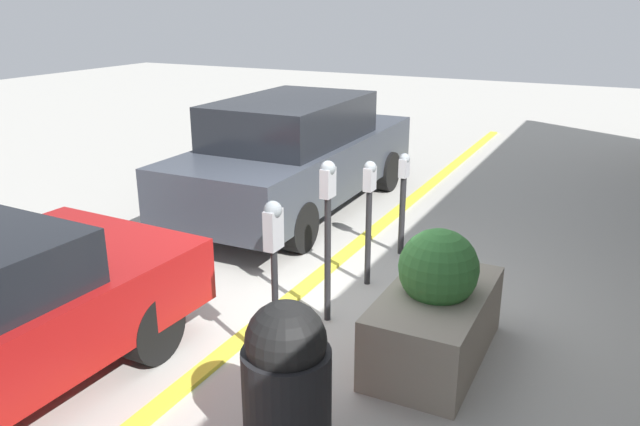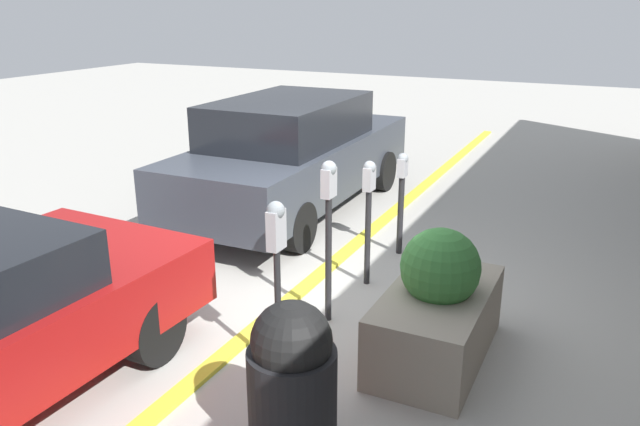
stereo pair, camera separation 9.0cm
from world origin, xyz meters
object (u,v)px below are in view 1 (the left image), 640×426
Objects in this scene: parking_meter_fourth at (403,190)px; parking_meter_nearest at (274,249)px; parking_meter_middle at (369,202)px; trash_bin at (287,380)px; parked_car_middle at (297,153)px; planter_box at (436,310)px; parking_meter_second at (328,212)px.

parking_meter_nearest is at bearing 179.42° from parking_meter_fourth.
trash_bin is at bearing -168.53° from parking_meter_middle.
parked_car_middle reaches higher than parking_meter_fourth.
planter_box is (-1.12, -1.08, -0.48)m from parking_meter_middle.
parking_meter_second is at bearing 178.31° from parking_meter_fourth.
parked_car_middle reaches higher than trash_bin.
parking_meter_fourth is 2.38m from planter_box.
trash_bin is at bearing -152.77° from parked_car_middle.
planter_box is (-2.10, -1.05, -0.35)m from parking_meter_fourth.
parked_car_middle reaches higher than parking_meter_middle.
parking_meter_middle is 2.79m from trash_bin.
parked_car_middle is at bearing 45.00° from parking_meter_middle.
parking_meter_nearest is 1.94m from parking_meter_middle.
parking_meter_nearest is 1.10m from trash_bin.
trash_bin is at bearing -162.09° from parking_meter_second.
parking_meter_middle is 1.24× the size of trash_bin.
parking_meter_middle reaches higher than planter_box.
parking_meter_second is 1.94m from parking_meter_fourth.
trash_bin is at bearing -144.87° from parking_meter_nearest.
parking_meter_middle is at bearing -135.88° from parked_car_middle.
trash_bin is (-1.79, -0.58, -0.55)m from parking_meter_second.
parking_meter_second reaches higher than parking_meter_fourth.
parking_meter_fourth is at bearing 26.64° from planter_box.
parked_car_middle is 4.32× the size of trash_bin.
trash_bin is at bearing -171.98° from parking_meter_fourth.
parking_meter_nearest reaches higher than parking_meter_fourth.
parking_meter_nearest is 1.08× the size of parking_meter_middle.
parking_meter_second is 1.42× the size of trash_bin.
planter_box is (0.81, -1.08, -0.65)m from parking_meter_nearest.
parking_meter_second reaches higher than trash_bin.
parking_meter_second is 1.26× the size of parking_meter_fourth.
planter_box is at bearing -135.84° from parking_meter_middle.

